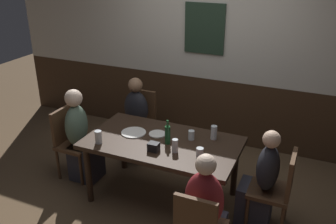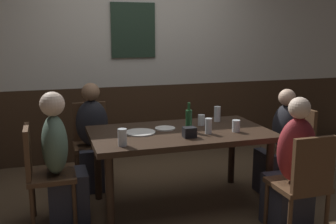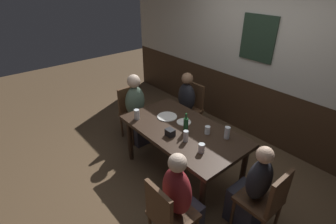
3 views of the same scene
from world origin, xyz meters
The scene contains 20 objects.
ground_plane centered at (0.00, 0.00, 0.00)m, with size 12.00×12.00×0.00m, color brown.
wall_back centered at (0.00, 1.65, 1.30)m, with size 6.40×0.13×2.60m.
dining_table centered at (0.00, 0.00, 0.66)m, with size 1.66×0.93×0.74m.
chair_head_east centered at (1.25, 0.00, 0.50)m, with size 0.40×0.40×0.88m.
chair_head_west centered at (-1.25, 0.00, 0.50)m, with size 0.40×0.40×0.88m.
chair_right_near centered at (0.73, -0.88, 0.50)m, with size 0.40×0.40×0.88m.
chair_left_far centered at (-0.73, 0.88, 0.50)m, with size 0.40×0.40×0.88m.
person_head_east centered at (1.08, 0.00, 0.45)m, with size 0.37×0.34×1.09m.
person_head_west centered at (-1.08, 0.00, 0.50)m, with size 0.37×0.34×1.16m.
person_right_near centered at (0.73, -0.72, 0.48)m, with size 0.34×0.37×1.15m.
person_left_far centered at (-0.73, 0.72, 0.47)m, with size 0.34×0.37×1.12m.
tumbler_short centered at (-0.60, -0.31, 0.81)m, with size 0.07×0.07×0.14m.
beer_glass_half centered at (0.49, 0.27, 0.81)m, with size 0.07×0.07×0.16m.
pint_glass_amber centered at (0.49, -0.17, 0.79)m, with size 0.07×0.07×0.11m.
pint_glass_stout centered at (0.22, -0.16, 0.80)m, with size 0.06×0.06×0.14m.
beer_glass_tall centered at (0.27, 0.16, 0.79)m, with size 0.07×0.07×0.11m.
beer_bottle_green centered at (0.07, -0.03, 0.85)m, with size 0.06×0.06×0.27m.
plate_white_large centered at (-0.37, 0.04, 0.75)m, with size 0.28×0.28×0.01m, color white.
plate_white_small centered at (-0.11, 0.12, 0.75)m, with size 0.19×0.19×0.01m, color white.
condiment_caddy centered at (0.01, -0.23, 0.79)m, with size 0.11×0.09×0.09m, color black.
Camera 3 is at (2.00, -1.94, 2.52)m, focal length 27.06 mm.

